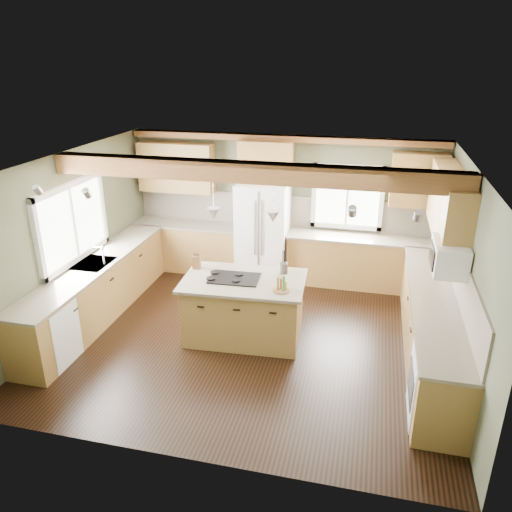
# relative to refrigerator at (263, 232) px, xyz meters

# --- Properties ---
(floor) EXTENTS (5.60, 5.60, 0.00)m
(floor) POSITION_rel_refrigerator_xyz_m (0.30, -2.12, -0.90)
(floor) COLOR black
(floor) RESTS_ON ground
(ceiling) EXTENTS (5.60, 5.60, 0.00)m
(ceiling) POSITION_rel_refrigerator_xyz_m (0.30, -2.12, 1.70)
(ceiling) COLOR silver
(ceiling) RESTS_ON wall_back
(wall_back) EXTENTS (5.60, 0.00, 5.60)m
(wall_back) POSITION_rel_refrigerator_xyz_m (0.30, 0.38, 0.40)
(wall_back) COLOR #424732
(wall_back) RESTS_ON ground
(wall_left) EXTENTS (0.00, 5.00, 5.00)m
(wall_left) POSITION_rel_refrigerator_xyz_m (-2.50, -2.12, 0.40)
(wall_left) COLOR #424732
(wall_left) RESTS_ON ground
(wall_right) EXTENTS (0.00, 5.00, 5.00)m
(wall_right) POSITION_rel_refrigerator_xyz_m (3.10, -2.12, 0.40)
(wall_right) COLOR #424732
(wall_right) RESTS_ON ground
(ceiling_beam) EXTENTS (5.55, 0.26, 0.26)m
(ceiling_beam) POSITION_rel_refrigerator_xyz_m (0.30, -2.12, 1.57)
(ceiling_beam) COLOR #593419
(ceiling_beam) RESTS_ON ceiling
(soffit_trim) EXTENTS (5.55, 0.20, 0.10)m
(soffit_trim) POSITION_rel_refrigerator_xyz_m (0.30, 0.28, 1.64)
(soffit_trim) COLOR #593419
(soffit_trim) RESTS_ON ceiling
(backsplash_back) EXTENTS (5.58, 0.03, 0.58)m
(backsplash_back) POSITION_rel_refrigerator_xyz_m (0.30, 0.36, 0.31)
(backsplash_back) COLOR brown
(backsplash_back) RESTS_ON wall_back
(backsplash_right) EXTENTS (0.03, 3.70, 0.58)m
(backsplash_right) POSITION_rel_refrigerator_xyz_m (3.08, -2.07, 0.31)
(backsplash_right) COLOR brown
(backsplash_right) RESTS_ON wall_right
(base_cab_back_left) EXTENTS (2.02, 0.60, 0.88)m
(base_cab_back_left) POSITION_rel_refrigerator_xyz_m (-1.49, 0.08, -0.46)
(base_cab_back_left) COLOR brown
(base_cab_back_left) RESTS_ON floor
(counter_back_left) EXTENTS (2.06, 0.64, 0.04)m
(counter_back_left) POSITION_rel_refrigerator_xyz_m (-1.49, 0.08, 0.00)
(counter_back_left) COLOR brown
(counter_back_left) RESTS_ON base_cab_back_left
(base_cab_back_right) EXTENTS (2.62, 0.60, 0.88)m
(base_cab_back_right) POSITION_rel_refrigerator_xyz_m (1.79, 0.08, -0.46)
(base_cab_back_right) COLOR brown
(base_cab_back_right) RESTS_ON floor
(counter_back_right) EXTENTS (2.66, 0.64, 0.04)m
(counter_back_right) POSITION_rel_refrigerator_xyz_m (1.79, 0.08, 0.00)
(counter_back_right) COLOR brown
(counter_back_right) RESTS_ON base_cab_back_right
(base_cab_left) EXTENTS (0.60, 3.70, 0.88)m
(base_cab_left) POSITION_rel_refrigerator_xyz_m (-2.20, -2.07, -0.46)
(base_cab_left) COLOR brown
(base_cab_left) RESTS_ON floor
(counter_left) EXTENTS (0.64, 3.74, 0.04)m
(counter_left) POSITION_rel_refrigerator_xyz_m (-2.20, -2.07, 0.00)
(counter_left) COLOR brown
(counter_left) RESTS_ON base_cab_left
(base_cab_right) EXTENTS (0.60, 3.70, 0.88)m
(base_cab_right) POSITION_rel_refrigerator_xyz_m (2.80, -2.07, -0.46)
(base_cab_right) COLOR brown
(base_cab_right) RESTS_ON floor
(counter_right) EXTENTS (0.64, 3.74, 0.04)m
(counter_right) POSITION_rel_refrigerator_xyz_m (2.80, -2.07, 0.00)
(counter_right) COLOR brown
(counter_right) RESTS_ON base_cab_right
(upper_cab_back_left) EXTENTS (1.40, 0.35, 0.90)m
(upper_cab_back_left) POSITION_rel_refrigerator_xyz_m (-1.69, 0.21, 1.05)
(upper_cab_back_left) COLOR brown
(upper_cab_back_left) RESTS_ON wall_back
(upper_cab_over_fridge) EXTENTS (0.96, 0.35, 0.70)m
(upper_cab_over_fridge) POSITION_rel_refrigerator_xyz_m (-0.00, 0.21, 1.25)
(upper_cab_over_fridge) COLOR brown
(upper_cab_over_fridge) RESTS_ON wall_back
(upper_cab_right) EXTENTS (0.35, 2.20, 0.90)m
(upper_cab_right) POSITION_rel_refrigerator_xyz_m (2.92, -1.22, 1.05)
(upper_cab_right) COLOR brown
(upper_cab_right) RESTS_ON wall_right
(upper_cab_back_corner) EXTENTS (0.90, 0.35, 0.90)m
(upper_cab_back_corner) POSITION_rel_refrigerator_xyz_m (2.60, 0.21, 1.05)
(upper_cab_back_corner) COLOR brown
(upper_cab_back_corner) RESTS_ON wall_back
(window_left) EXTENTS (0.04, 1.60, 1.05)m
(window_left) POSITION_rel_refrigerator_xyz_m (-2.48, -2.07, 0.65)
(window_left) COLOR white
(window_left) RESTS_ON wall_left
(window_back) EXTENTS (1.10, 0.04, 1.00)m
(window_back) POSITION_rel_refrigerator_xyz_m (1.45, 0.36, 0.65)
(window_back) COLOR white
(window_back) RESTS_ON wall_back
(sink) EXTENTS (0.50, 0.65, 0.03)m
(sink) POSITION_rel_refrigerator_xyz_m (-2.20, -2.07, 0.01)
(sink) COLOR #262628
(sink) RESTS_ON counter_left
(faucet) EXTENTS (0.02, 0.02, 0.28)m
(faucet) POSITION_rel_refrigerator_xyz_m (-2.02, -2.07, 0.15)
(faucet) COLOR #B2B2B7
(faucet) RESTS_ON sink
(dishwasher) EXTENTS (0.60, 0.60, 0.84)m
(dishwasher) POSITION_rel_refrigerator_xyz_m (-2.19, -3.37, -0.47)
(dishwasher) COLOR white
(dishwasher) RESTS_ON floor
(oven) EXTENTS (0.60, 0.72, 0.84)m
(oven) POSITION_rel_refrigerator_xyz_m (2.79, -3.37, -0.47)
(oven) COLOR white
(oven) RESTS_ON floor
(microwave) EXTENTS (0.40, 0.70, 0.38)m
(microwave) POSITION_rel_refrigerator_xyz_m (2.88, -2.17, 0.65)
(microwave) COLOR white
(microwave) RESTS_ON wall_right
(pendant_left) EXTENTS (0.18, 0.18, 0.16)m
(pendant_left) POSITION_rel_refrigerator_xyz_m (-0.21, -2.14, 0.98)
(pendant_left) COLOR #B2B2B7
(pendant_left) RESTS_ON ceiling
(pendant_right) EXTENTS (0.18, 0.18, 0.16)m
(pendant_right) POSITION_rel_refrigerator_xyz_m (0.60, -2.09, 0.98)
(pendant_right) COLOR #B2B2B7
(pendant_right) RESTS_ON ceiling
(refrigerator) EXTENTS (0.90, 0.74, 1.80)m
(refrigerator) POSITION_rel_refrigerator_xyz_m (0.00, 0.00, 0.00)
(refrigerator) COLOR white
(refrigerator) RESTS_ON floor
(island) EXTENTS (1.69, 1.09, 0.88)m
(island) POSITION_rel_refrigerator_xyz_m (0.20, -2.12, -0.46)
(island) COLOR brown
(island) RESTS_ON floor
(island_top) EXTENTS (1.80, 1.21, 0.04)m
(island_top) POSITION_rel_refrigerator_xyz_m (0.20, -2.12, 0.00)
(island_top) COLOR brown
(island_top) RESTS_ON island
(cooktop) EXTENTS (0.73, 0.51, 0.02)m
(cooktop) POSITION_rel_refrigerator_xyz_m (0.06, -2.13, 0.03)
(cooktop) COLOR black
(cooktop) RESTS_ON island_top
(knife_block) EXTENTS (0.13, 0.10, 0.20)m
(knife_block) POSITION_rel_refrigerator_xyz_m (-0.59, -1.89, 0.12)
(knife_block) COLOR brown
(knife_block) RESTS_ON island_top
(utensil_crock) EXTENTS (0.15, 0.15, 0.16)m
(utensil_crock) POSITION_rel_refrigerator_xyz_m (0.71, -1.76, 0.10)
(utensil_crock) COLOR #403833
(utensil_crock) RESTS_ON island_top
(bottle_tray) EXTENTS (0.29, 0.29, 0.22)m
(bottle_tray) POSITION_rel_refrigerator_xyz_m (0.78, -2.35, 0.13)
(bottle_tray) COLOR brown
(bottle_tray) RESTS_ON island_top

